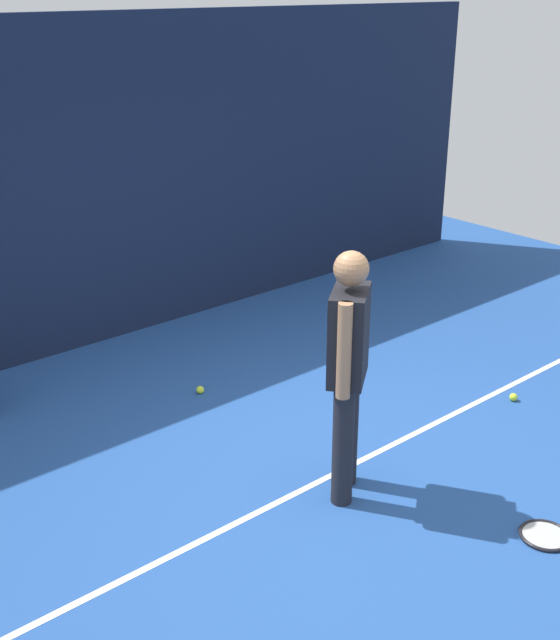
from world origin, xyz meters
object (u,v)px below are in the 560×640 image
object	(u,v)px
tennis_racket	(549,538)
tennis_ball_near_player	(513,397)
tennis_player	(348,362)
tennis_ball_by_fence	(345,384)
tennis_ball_mid_court	(200,390)

from	to	relation	value
tennis_racket	tennis_ball_near_player	xyz separation A→B (m)	(1.38, 1.21, 0.02)
tennis_player	tennis_ball_near_player	world-z (taller)	tennis_player
tennis_ball_near_player	tennis_ball_by_fence	size ratio (longest dim) A/B	1.00
tennis_player	tennis_racket	size ratio (longest dim) A/B	2.70
tennis_ball_near_player	tennis_racket	bearing A→B (deg)	-138.55
tennis_player	tennis_ball_near_player	xyz separation A→B (m)	(1.97, 0.01, -0.93)
tennis_racket	tennis_ball_by_fence	bearing A→B (deg)	-4.67
tennis_player	tennis_ball_near_player	bearing A→B (deg)	-37.22
tennis_player	tennis_ball_mid_court	world-z (taller)	tennis_player
tennis_ball_by_fence	tennis_ball_mid_court	world-z (taller)	same
tennis_racket	tennis_ball_mid_court	world-z (taller)	tennis_ball_mid_court
tennis_ball_by_fence	tennis_ball_near_player	bearing A→B (deg)	-50.37
tennis_racket	tennis_player	bearing A→B (deg)	33.86
tennis_ball_by_fence	tennis_racket	bearing A→B (deg)	-102.14
tennis_ball_by_fence	tennis_ball_mid_court	distance (m)	1.23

